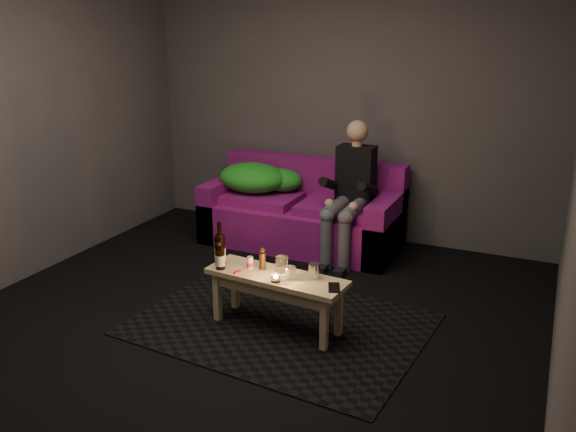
# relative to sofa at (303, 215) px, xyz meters

# --- Properties ---
(floor) EXTENTS (4.50, 4.50, 0.00)m
(floor) POSITION_rel_sofa_xyz_m (0.24, -1.81, -0.28)
(floor) COLOR black
(floor) RESTS_ON ground
(room) EXTENTS (4.50, 4.50, 4.50)m
(room) POSITION_rel_sofa_xyz_m (0.24, -1.34, 1.36)
(room) COLOR silver
(room) RESTS_ON ground
(rug) EXTENTS (2.07, 1.58, 0.01)m
(rug) POSITION_rel_sofa_xyz_m (0.50, -1.58, -0.28)
(rug) COLOR black
(rug) RESTS_ON floor
(sofa) EXTENTS (1.80, 0.81, 0.78)m
(sofa) POSITION_rel_sofa_xyz_m (0.00, 0.00, 0.00)
(sofa) COLOR #801175
(sofa) RESTS_ON floor
(green_blanket) EXTENTS (0.79, 0.54, 0.27)m
(green_blanket) POSITION_rel_sofa_xyz_m (-0.47, -0.01, 0.30)
(green_blanket) COLOR #258A19
(green_blanket) RESTS_ON sofa
(person) EXTENTS (0.32, 0.75, 1.20)m
(person) POSITION_rel_sofa_xyz_m (0.50, -0.15, 0.34)
(person) COLOR black
(person) RESTS_ON sofa
(coffee_table) EXTENTS (1.00, 0.39, 0.40)m
(coffee_table) POSITION_rel_sofa_xyz_m (0.50, -1.63, 0.05)
(coffee_table) COLOR tan
(coffee_table) RESTS_ON rug
(beer_bottle_a) EXTENTS (0.08, 0.08, 0.31)m
(beer_bottle_a) POSITION_rel_sofa_xyz_m (0.06, -1.62, 0.23)
(beer_bottle_a) COLOR black
(beer_bottle_a) RESTS_ON coffee_table
(beer_bottle_b) EXTENTS (0.07, 0.07, 0.27)m
(beer_bottle_b) POSITION_rel_sofa_xyz_m (0.10, -1.69, 0.22)
(beer_bottle_b) COLOR black
(beer_bottle_b) RESTS_ON coffee_table
(salt_shaker) EXTENTS (0.05, 0.05, 0.09)m
(salt_shaker) POSITION_rel_sofa_xyz_m (0.29, -1.61, 0.16)
(salt_shaker) COLOR silver
(salt_shaker) RESTS_ON coffee_table
(pepper_mill) EXTENTS (0.06, 0.06, 0.12)m
(pepper_mill) POSITION_rel_sofa_xyz_m (0.37, -1.58, 0.18)
(pepper_mill) COLOR black
(pepper_mill) RESTS_ON coffee_table
(tumbler_back) EXTENTS (0.10, 0.10, 0.10)m
(tumbler_back) POSITION_rel_sofa_xyz_m (0.50, -1.55, 0.17)
(tumbler_back) COLOR white
(tumbler_back) RESTS_ON coffee_table
(tealight) EXTENTS (0.06, 0.06, 0.05)m
(tealight) POSITION_rel_sofa_xyz_m (0.55, -1.73, 0.14)
(tealight) COLOR white
(tealight) RESTS_ON coffee_table
(tumbler_front) EXTENTS (0.08, 0.08, 0.09)m
(tumbler_front) POSITION_rel_sofa_xyz_m (0.62, -1.66, 0.16)
(tumbler_front) COLOR white
(tumbler_front) RESTS_ON coffee_table
(steel_cup) EXTENTS (0.08, 0.08, 0.10)m
(steel_cup) POSITION_rel_sofa_xyz_m (0.75, -1.57, 0.17)
(steel_cup) COLOR silver
(steel_cup) RESTS_ON coffee_table
(smartphone) EXTENTS (0.12, 0.16, 0.01)m
(smartphone) POSITION_rel_sofa_xyz_m (0.93, -1.67, 0.12)
(smartphone) COLOR black
(smartphone) RESTS_ON coffee_table
(red_lighter) EXTENTS (0.04, 0.07, 0.01)m
(red_lighter) POSITION_rel_sofa_xyz_m (0.24, -1.70, 0.12)
(red_lighter) COLOR red
(red_lighter) RESTS_ON coffee_table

